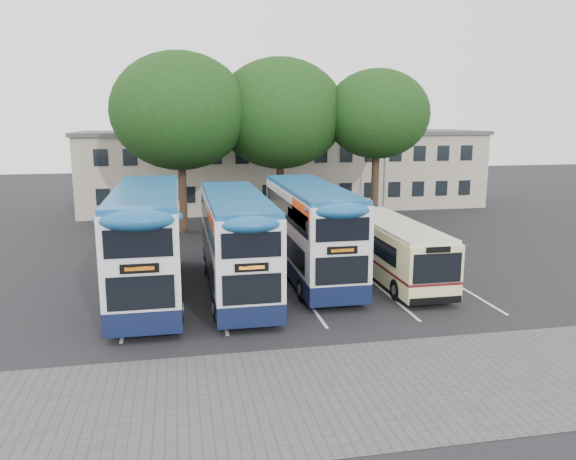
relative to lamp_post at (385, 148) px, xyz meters
The scene contains 12 objects.
ground 21.46m from the lamp_post, 106.72° to the right, with size 120.00×120.00×0.00m, color black.
paving_strip 26.71m from the lamp_post, 107.76° to the right, with size 40.00×6.00×0.01m, color #595654.
bay_lines 18.57m from the lamp_post, 123.08° to the right, with size 14.12×11.00×0.01m.
depot_building 9.43m from the lamp_post, 130.53° to the left, with size 32.40×8.40×6.20m.
lamp_post is the anchor object (origin of this frame).
tree_left 14.86m from the lamp_post, behind, with size 8.55×8.55×11.29m.
tree_mid 8.50m from the lamp_post, 168.56° to the right, with size 8.47×8.47×11.13m.
tree_right 4.57m from the lamp_post, 119.88° to the right, with size 6.76×6.76×10.37m.
bus_dd_left 22.32m from the lamp_post, 136.23° to the right, with size 2.60×10.73×4.47m.
bus_dd_mid 20.14m from the lamp_post, 128.50° to the right, with size 2.42×9.99×4.16m.
bus_dd_right 16.74m from the lamp_post, 122.36° to the right, with size 2.48×10.24×4.26m.
bus_single 16.20m from the lamp_post, 109.16° to the right, with size 2.26×8.90×2.65m.
Camera 1 is at (-8.70, -18.52, 7.29)m, focal length 35.00 mm.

